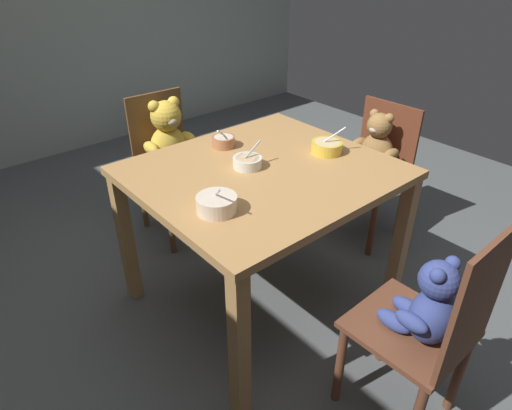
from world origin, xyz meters
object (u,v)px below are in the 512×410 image
object	(u,v)px
teddy_chair_near_front	(429,318)
metal_pail	(159,130)
dining_table	(263,188)
teddy_chair_far_center	(170,146)
teddy_chair_near_right	(375,155)
porridge_bowl_terracotta_far_center	(224,141)
porridge_bowl_cream_near_left	(217,204)
porridge_bowl_white_center	(248,162)
porridge_bowl_yellow_near_right	(327,147)

from	to	relation	value
teddy_chair_near_front	metal_pail	xyz separation A→B (m)	(0.64, 3.02, -0.39)
dining_table	teddy_chair_near_front	distance (m)	0.88
teddy_chair_far_center	teddy_chair_near_right	size ratio (longest dim) A/B	1.04
teddy_chair_far_center	teddy_chair_near_right	xyz separation A→B (m)	(0.89, -0.82, -0.04)
teddy_chair_near_front	porridge_bowl_terracotta_far_center	size ratio (longest dim) A/B	8.07
teddy_chair_near_right	teddy_chair_near_front	distance (m)	1.31
porridge_bowl_terracotta_far_center	porridge_bowl_cream_near_left	bearing A→B (deg)	-129.30
teddy_chair_far_center	porridge_bowl_cream_near_left	size ratio (longest dim) A/B	5.43
dining_table	porridge_bowl_terracotta_far_center	distance (m)	0.33
teddy_chair_near_front	porridge_bowl_white_center	world-z (taller)	teddy_chair_near_front
dining_table	porridge_bowl_terracotta_far_center	size ratio (longest dim) A/B	9.54
teddy_chair_near_front	porridge_bowl_white_center	distance (m)	0.97
teddy_chair_far_center	porridge_bowl_yellow_near_right	xyz separation A→B (m)	(0.32, -0.94, 0.22)
porridge_bowl_yellow_near_right	porridge_bowl_terracotta_far_center	bearing A→B (deg)	131.62
metal_pail	porridge_bowl_cream_near_left	bearing A→B (deg)	-113.45
teddy_chair_near_right	porridge_bowl_terracotta_far_center	world-z (taller)	porridge_bowl_terracotta_far_center
porridge_bowl_white_center	teddy_chair_near_front	bearing A→B (deg)	-88.00
porridge_bowl_cream_near_left	porridge_bowl_white_center	world-z (taller)	porridge_bowl_cream_near_left
teddy_chair_far_center	metal_pail	bearing A→B (deg)	156.42
teddy_chair_near_front	porridge_bowl_cream_near_left	distance (m)	0.84
teddy_chair_near_right	porridge_bowl_terracotta_far_center	size ratio (longest dim) A/B	7.18
teddy_chair_far_center	teddy_chair_near_front	xyz separation A→B (m)	(-0.03, -1.74, -0.04)
dining_table	porridge_bowl_white_center	size ratio (longest dim) A/B	7.78
teddy_chair_near_front	porridge_bowl_cream_near_left	world-z (taller)	teddy_chair_near_front
teddy_chair_far_center	teddy_chair_near_front	size ratio (longest dim) A/B	0.93
dining_table	porridge_bowl_terracotta_far_center	bearing A→B (deg)	87.67
porridge_bowl_yellow_near_right	porridge_bowl_terracotta_far_center	world-z (taller)	porridge_bowl_yellow_near_right
teddy_chair_near_front	porridge_bowl_yellow_near_right	bearing A→B (deg)	-24.77
teddy_chair_near_right	metal_pail	size ratio (longest dim) A/B	3.23
dining_table	porridge_bowl_cream_near_left	world-z (taller)	porridge_bowl_cream_near_left
dining_table	porridge_bowl_terracotta_far_center	xyz separation A→B (m)	(0.01, 0.31, 0.13)
teddy_chair_far_center	porridge_bowl_yellow_near_right	distance (m)	1.01
teddy_chair_near_right	porridge_bowl_terracotta_far_center	bearing A→B (deg)	-18.22
teddy_chair_near_right	teddy_chair_far_center	bearing A→B (deg)	-44.81
porridge_bowl_cream_near_left	porridge_bowl_terracotta_far_center	size ratio (longest dim) A/B	1.38
dining_table	metal_pail	bearing A→B (deg)	73.58
porridge_bowl_cream_near_left	porridge_bowl_yellow_near_right	bearing A→B (deg)	7.32
teddy_chair_near_right	metal_pail	distance (m)	2.16
metal_pail	teddy_chair_near_front	bearing A→B (deg)	-102.02
porridge_bowl_white_center	porridge_bowl_yellow_near_right	size ratio (longest dim) A/B	0.95
teddy_chair_near_front	metal_pail	size ratio (longest dim) A/B	3.63
metal_pail	dining_table	bearing A→B (deg)	-106.42
porridge_bowl_cream_near_left	porridge_bowl_yellow_near_right	world-z (taller)	porridge_bowl_cream_near_left
teddy_chair_near_front	metal_pail	world-z (taller)	teddy_chair_near_front
porridge_bowl_cream_near_left	metal_pail	xyz separation A→B (m)	(1.00, 2.31, -0.66)
porridge_bowl_yellow_near_right	metal_pail	world-z (taller)	porridge_bowl_yellow_near_right
teddy_chair_near_front	porridge_bowl_cream_near_left	size ratio (longest dim) A/B	5.84
porridge_bowl_terracotta_far_center	metal_pail	bearing A→B (deg)	71.37
dining_table	teddy_chair_near_front	world-z (taller)	teddy_chair_near_front
teddy_chair_far_center	metal_pail	xyz separation A→B (m)	(0.61, 1.28, -0.44)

